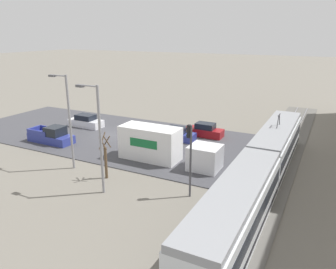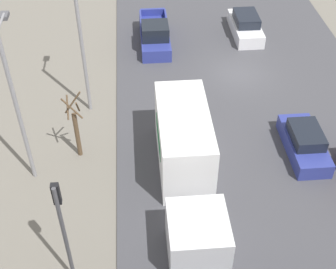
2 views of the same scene
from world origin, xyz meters
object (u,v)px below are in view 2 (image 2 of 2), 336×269
at_px(pickup_truck, 155,35).
at_px(sedan_car_0, 304,143).
at_px(sedan_car_1, 246,26).
at_px(street_lamp_near_crossing, 81,35).
at_px(street_lamp_mid_block, 16,98).
at_px(box_truck, 186,160).
at_px(street_tree, 76,129).
at_px(traffic_light_pole, 62,223).

xyz_separation_m(pickup_truck, sedan_car_0, (-7.28, 12.00, -0.10)).
relative_size(sedan_car_1, street_lamp_near_crossing, 0.55).
xyz_separation_m(sedan_car_1, street_lamp_mid_block, (13.78, 13.33, 4.07)).
bearing_deg(street_lamp_near_crossing, box_truck, 127.10).
xyz_separation_m(pickup_truck, street_tree, (4.73, 11.17, 1.01)).
bearing_deg(box_truck, street_lamp_near_crossing, -52.90).
bearing_deg(sedan_car_1, box_truck, -112.56).
bearing_deg(box_truck, street_tree, -24.89).
bearing_deg(sedan_car_0, pickup_truck, -58.74).
bearing_deg(street_lamp_near_crossing, pickup_truck, -121.91).
relative_size(sedan_car_0, traffic_light_pole, 0.77).
height_order(pickup_truck, street_tree, street_tree).
relative_size(pickup_truck, traffic_light_pole, 0.96).
xyz_separation_m(box_truck, sedan_car_1, (-6.08, -14.64, -0.83)).
height_order(box_truck, street_lamp_mid_block, street_lamp_mid_block).
distance_m(box_truck, traffic_light_pole, 7.55).
bearing_deg(street_lamp_mid_block, traffic_light_pole, 111.16).
bearing_deg(sedan_car_1, traffic_light_pole, -119.93).
bearing_deg(street_lamp_near_crossing, traffic_light_pole, 89.19).
relative_size(sedan_car_0, sedan_car_1, 0.93).
xyz_separation_m(sedan_car_0, street_tree, (12.01, -0.83, 1.11)).
relative_size(box_truck, street_lamp_near_crossing, 1.17).
xyz_separation_m(box_truck, pickup_truck, (0.72, -13.70, -0.77)).
relative_size(pickup_truck, street_lamp_near_crossing, 0.63).
height_order(pickup_truck, street_lamp_near_crossing, street_lamp_near_crossing).
distance_m(pickup_truck, sedan_car_1, 6.87).
height_order(sedan_car_1, street_lamp_mid_block, street_lamp_mid_block).
bearing_deg(street_lamp_near_crossing, street_tree, 84.85).
height_order(sedan_car_0, street_lamp_mid_block, street_lamp_mid_block).
xyz_separation_m(pickup_truck, street_lamp_near_crossing, (4.35, 6.99, 4.08)).
relative_size(street_lamp_near_crossing, street_lamp_mid_block, 1.02).
height_order(street_tree, street_lamp_near_crossing, street_lamp_near_crossing).
height_order(traffic_light_pole, street_lamp_mid_block, street_lamp_mid_block).
distance_m(sedan_car_0, street_lamp_mid_block, 14.84).
height_order(sedan_car_0, sedan_car_1, sedan_car_1).
bearing_deg(traffic_light_pole, sedan_car_1, -119.93).
height_order(traffic_light_pole, street_tree, traffic_light_pole).
relative_size(sedan_car_0, street_tree, 1.09).
distance_m(sedan_car_0, street_lamp_near_crossing, 13.34).
distance_m(box_truck, pickup_truck, 13.74).
height_order(sedan_car_1, street_lamp_near_crossing, street_lamp_near_crossing).
bearing_deg(traffic_light_pole, street_lamp_near_crossing, -90.81).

